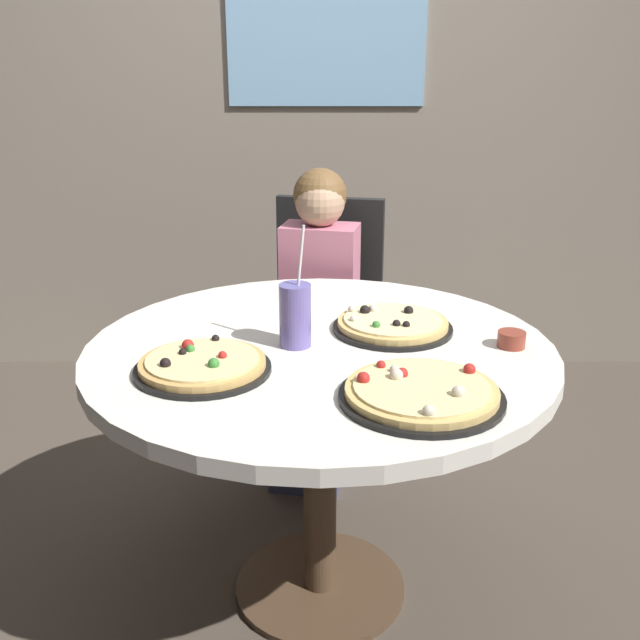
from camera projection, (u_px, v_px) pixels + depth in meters
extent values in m
plane|color=#4C4238|center=(320.00, 588.00, 2.12)|extent=(8.00, 8.00, 0.00)
cube|color=gray|center=(320.00, 52.00, 3.25)|extent=(5.20, 0.12, 2.90)
cube|color=#8CBFE5|center=(327.00, 26.00, 3.15)|extent=(0.85, 0.02, 0.65)
cylinder|color=silver|center=(320.00, 353.00, 1.87)|extent=(1.18, 1.18, 0.04)
cylinder|color=#4C3826|center=(320.00, 478.00, 2.00)|extent=(0.09, 0.09, 0.69)
cylinder|color=#4C3826|center=(320.00, 586.00, 2.12)|extent=(0.48, 0.48, 0.02)
cube|color=black|center=(320.00, 348.00, 2.71)|extent=(0.47, 0.47, 0.04)
cube|color=black|center=(330.00, 266.00, 2.79)|extent=(0.40, 0.12, 0.52)
cylinder|color=black|center=(264.00, 419.00, 2.66)|extent=(0.04, 0.04, 0.41)
cylinder|color=black|center=(358.00, 429.00, 2.60)|extent=(0.04, 0.04, 0.41)
cylinder|color=black|center=(288.00, 381.00, 2.98)|extent=(0.04, 0.04, 0.41)
cylinder|color=black|center=(371.00, 388.00, 2.91)|extent=(0.04, 0.04, 0.41)
cube|color=#3F4766|center=(312.00, 418.00, 2.63)|extent=(0.30, 0.36, 0.45)
cube|color=#CC728C|center=(320.00, 287.00, 2.61)|extent=(0.29, 0.21, 0.44)
sphere|color=tan|center=(320.00, 202.00, 2.51)|extent=(0.17, 0.17, 0.17)
sphere|color=brown|center=(321.00, 195.00, 2.52)|extent=(0.18, 0.18, 0.18)
cylinder|color=black|center=(393.00, 328.00, 1.97)|extent=(0.32, 0.32, 0.01)
cylinder|color=#D8B266|center=(393.00, 323.00, 1.96)|extent=(0.29, 0.29, 0.02)
cylinder|color=beige|center=(393.00, 319.00, 1.96)|extent=(0.26, 0.26, 0.01)
sphere|color=black|center=(406.00, 325.00, 1.90)|extent=(0.02, 0.02, 0.02)
sphere|color=beige|center=(354.00, 319.00, 1.94)|extent=(0.02, 0.02, 0.02)
sphere|color=beige|center=(352.00, 309.00, 2.01)|extent=(0.02, 0.02, 0.02)
sphere|color=black|center=(365.00, 310.00, 2.00)|extent=(0.03, 0.03, 0.03)
sphere|color=beige|center=(373.00, 309.00, 2.02)|extent=(0.02, 0.02, 0.02)
sphere|color=#387F33|center=(376.00, 325.00, 1.90)|extent=(0.02, 0.02, 0.02)
sphere|color=black|center=(397.00, 324.00, 1.91)|extent=(0.02, 0.02, 0.02)
sphere|color=black|center=(409.00, 311.00, 2.00)|extent=(0.03, 0.03, 0.03)
cylinder|color=black|center=(203.00, 369.00, 1.71)|extent=(0.32, 0.32, 0.01)
cylinder|color=tan|center=(202.00, 364.00, 1.71)|extent=(0.29, 0.29, 0.02)
cylinder|color=beige|center=(202.00, 359.00, 1.70)|extent=(0.26, 0.26, 0.01)
sphere|color=#B2231E|center=(222.00, 355.00, 1.71)|extent=(0.02, 0.02, 0.02)
sphere|color=#387F33|center=(190.00, 349.00, 1.74)|extent=(0.02, 0.02, 0.02)
sphere|color=black|center=(183.00, 352.00, 1.73)|extent=(0.02, 0.02, 0.02)
sphere|color=#387F33|center=(214.00, 364.00, 1.66)|extent=(0.03, 0.03, 0.03)
sphere|color=black|center=(165.00, 363.00, 1.66)|extent=(0.03, 0.03, 0.03)
sphere|color=#B2231E|center=(188.00, 345.00, 1.76)|extent=(0.03, 0.03, 0.03)
sphere|color=black|center=(216.00, 338.00, 1.81)|extent=(0.02, 0.02, 0.02)
cylinder|color=black|center=(421.00, 397.00, 1.57)|extent=(0.35, 0.35, 0.01)
cylinder|color=#D8B266|center=(421.00, 391.00, 1.57)|extent=(0.33, 0.33, 0.02)
cylinder|color=beige|center=(422.00, 387.00, 1.56)|extent=(0.29, 0.29, 0.01)
sphere|color=beige|center=(394.00, 370.00, 1.63)|extent=(0.02, 0.02, 0.02)
sphere|color=#B2231E|center=(381.00, 365.00, 1.65)|extent=(0.02, 0.02, 0.02)
sphere|color=beige|center=(458.00, 392.00, 1.52)|extent=(0.03, 0.03, 0.03)
sphere|color=#B2231E|center=(469.00, 370.00, 1.63)|extent=(0.03, 0.03, 0.03)
sphere|color=#B2231E|center=(402.00, 373.00, 1.61)|extent=(0.03, 0.03, 0.03)
sphere|color=beige|center=(428.00, 411.00, 1.44)|extent=(0.03, 0.03, 0.03)
sphere|color=#B2231E|center=(363.00, 378.00, 1.58)|extent=(0.03, 0.03, 0.03)
sphere|color=beige|center=(396.00, 375.00, 1.60)|extent=(0.03, 0.03, 0.03)
cylinder|color=#6659A5|center=(295.00, 315.00, 1.84)|extent=(0.08, 0.08, 0.16)
cylinder|color=white|center=(300.00, 269.00, 1.80)|extent=(0.03, 0.02, 0.22)
cylinder|color=brown|center=(511.00, 339.00, 1.85)|extent=(0.07, 0.07, 0.04)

